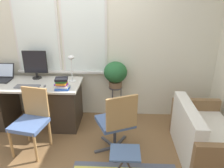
{
  "coord_description": "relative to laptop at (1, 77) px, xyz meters",
  "views": [
    {
      "loc": [
        0.72,
        -2.9,
        2.08
      ],
      "look_at": [
        0.57,
        0.18,
        0.84
      ],
      "focal_mm": 35.0,
      "sensor_mm": 36.0,
      "label": 1
    }
  ],
  "objects": [
    {
      "name": "potted_plant",
      "position": [
        1.94,
        0.14,
        0.05
      ],
      "size": [
        0.4,
        0.4,
        0.45
      ],
      "color": "brown",
      "rests_on": "plant_stand"
    },
    {
      "name": "desk_chair_wooden",
      "position": [
        0.79,
        -0.81,
        -0.33
      ],
      "size": [
        0.5,
        0.51,
        0.9
      ],
      "rotation": [
        0.0,
        0.0,
        -0.2
      ],
      "color": "#B2844C",
      "rests_on": "ground_plane"
    },
    {
      "name": "office_chair_swivel",
      "position": [
        1.99,
        -0.83,
        -0.32
      ],
      "size": [
        0.61,
        0.61,
        0.94
      ],
      "rotation": [
        0.0,
        0.0,
        3.56
      ],
      "color": "#47474C",
      "rests_on": "ground_plane"
    },
    {
      "name": "couch_loveseat",
      "position": [
        3.18,
        -0.84,
        -0.54
      ],
      "size": [
        0.73,
        1.22,
        0.74
      ],
      "rotation": [
        0.0,
        0.0,
        1.57
      ],
      "color": "white",
      "rests_on": "ground_plane"
    },
    {
      "name": "plant_stand",
      "position": [
        1.94,
        0.14,
        -0.29
      ],
      "size": [
        0.24,
        0.24,
        0.6
      ],
      "color": "#333338",
      "rests_on": "ground_plane"
    },
    {
      "name": "monitor",
      "position": [
        0.58,
        0.09,
        0.21
      ],
      "size": [
        0.41,
        0.15,
        0.48
      ],
      "color": "black",
      "rests_on": "desk"
    },
    {
      "name": "mouse",
      "position": [
        0.84,
        -0.28,
        -0.04
      ],
      "size": [
        0.04,
        0.06,
        0.03
      ],
      "color": "slate",
      "rests_on": "desk"
    },
    {
      "name": "book_stack",
      "position": [
        1.14,
        -0.36,
        0.03
      ],
      "size": [
        0.23,
        0.19,
        0.18
      ],
      "color": "#2851B2",
      "rests_on": "desk"
    },
    {
      "name": "wall_back_with_window",
      "position": [
        1.31,
        0.3,
        0.55
      ],
      "size": [
        9.0,
        0.12,
        2.7
      ],
      "color": "beige",
      "rests_on": "ground_plane"
    },
    {
      "name": "laptop",
      "position": [
        0.0,
        0.0,
        0.0
      ],
      "size": [
        0.35,
        0.35,
        0.25
      ],
      "color": "black",
      "rests_on": "desk"
    },
    {
      "name": "desk",
      "position": [
        0.54,
        -0.14,
        -0.41
      ],
      "size": [
        1.65,
        0.72,
        0.76
      ],
      "color": "beige",
      "rests_on": "ground_plane"
    },
    {
      "name": "ground_plane",
      "position": [
        1.33,
        -0.5,
        -0.81
      ],
      "size": [
        14.0,
        14.0,
        0.0
      ],
      "primitive_type": "plane",
      "color": "brown"
    },
    {
      "name": "folding_stool",
      "position": [
        2.1,
        -1.36,
        -0.43
      ],
      "size": [
        0.35,
        0.3,
        0.43
      ],
      "color": "slate",
      "rests_on": "ground_plane"
    },
    {
      "name": "keyboard",
      "position": [
        0.57,
        -0.31,
        -0.05
      ],
      "size": [
        0.38,
        0.14,
        0.02
      ],
      "color": "slate",
      "rests_on": "desk"
    },
    {
      "name": "desk_lamp",
      "position": [
        1.22,
        -0.02,
        0.26
      ],
      "size": [
        0.12,
        0.12,
        0.44
      ],
      "color": "white",
      "rests_on": "desk"
    }
  ]
}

